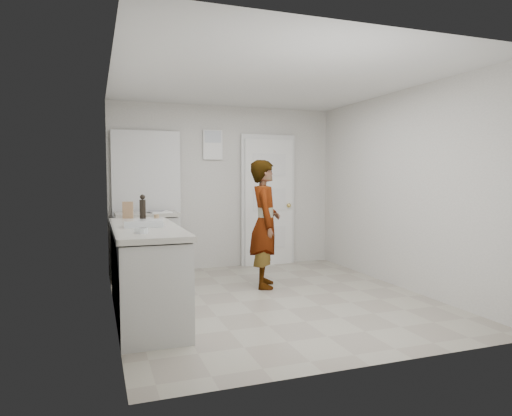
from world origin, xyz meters
name	(u,v)px	position (x,y,z in m)	size (l,w,h in m)	color
ground	(272,299)	(0.00, 0.00, 0.00)	(4.00, 4.00, 0.00)	gray
room_shell	(215,202)	(-0.17, 1.95, 1.02)	(4.00, 4.00, 4.00)	#B7B4AC
main_counter	(146,275)	(-1.45, -0.20, 0.43)	(0.64, 1.96, 0.93)	#B0B0AC
side_counter	(147,248)	(-1.25, 1.55, 0.43)	(0.84, 0.61, 0.93)	#B0B0AC
person	(265,224)	(0.13, 0.58, 0.81)	(0.59, 0.39, 1.63)	silver
cake_mix_box	(128,210)	(-1.55, 0.70, 1.02)	(0.12, 0.05, 0.20)	#886344
spice_jar	(157,218)	(-1.30, 0.11, 0.97)	(0.06, 0.06, 0.08)	tan
oil_cruet_a	(143,211)	(-1.43, 0.18, 1.04)	(0.06, 0.06, 0.24)	black
oil_cruet_b	(143,209)	(-1.43, 0.18, 1.07)	(0.07, 0.07, 0.30)	black
baking_dish	(144,224)	(-1.47, -0.26, 0.95)	(0.39, 0.30, 0.06)	silver
egg_bowl	(141,230)	(-1.54, -0.79, 0.95)	(0.12, 0.12, 0.05)	silver
papers	(160,212)	(-1.07, 1.49, 0.93)	(0.27, 0.34, 0.01)	white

